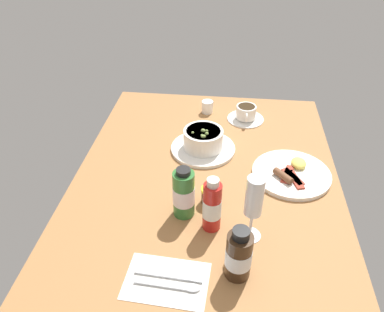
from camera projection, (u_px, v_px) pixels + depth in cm
name	position (u px, v px, depth cm)	size (l,w,h in cm)	color
ground_plane	(206.00, 179.00, 123.88)	(110.00, 84.00, 3.00)	#9E6B3D
porridge_bowl	(203.00, 141.00, 132.14)	(22.40, 22.40, 8.80)	white
cutlery_setting	(168.00, 281.00, 90.46)	(14.62, 20.59, 0.90)	white
coffee_cup	(246.00, 114.00, 149.79)	(14.32, 14.32, 5.85)	white
creamer_jug	(208.00, 107.00, 154.53)	(4.52, 5.46, 5.49)	white
wine_glass	(254.00, 200.00, 94.64)	(6.01, 6.01, 19.66)	white
jam_jar	(210.00, 195.00, 111.38)	(5.12, 5.12, 5.13)	#4E200F
sauce_bottle_red	(212.00, 206.00, 100.37)	(5.03, 5.03, 16.70)	#B21E19
sauce_bottle_green	(184.00, 194.00, 104.82)	(6.14, 6.14, 15.76)	#337233
sauce_bottle_brown	(239.00, 255.00, 88.54)	(6.29, 6.29, 14.93)	#382314
breakfast_plate	(291.00, 173.00, 122.27)	(24.93, 24.93, 3.70)	white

